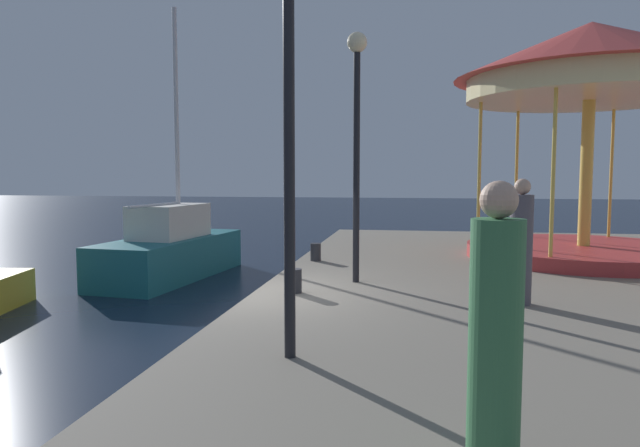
{
  "coord_description": "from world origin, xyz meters",
  "views": [
    {
      "loc": [
        2.63,
        -9.14,
        2.75
      ],
      "look_at": [
        0.16,
        5.79,
        1.46
      ],
      "focal_mm": 31.94,
      "sensor_mm": 36.0,
      "label": 1
    }
  ],
  "objects_px": {
    "bollard_center": "(316,252)",
    "person_mid_promenade": "(521,246)",
    "person_far_corner": "(495,340)",
    "bollard_north": "(295,281)",
    "carousel": "(590,84)",
    "sailboat_teal": "(170,249)",
    "lamp_post_mid_promenade": "(357,114)",
    "lamp_post_near_edge": "(289,86)"
  },
  "relations": [
    {
      "from": "lamp_post_near_edge",
      "to": "bollard_center",
      "type": "xyz_separation_m",
      "value": [
        -0.91,
        6.83,
        -2.67
      ]
    },
    {
      "from": "bollard_north",
      "to": "bollard_center",
      "type": "bearing_deg",
      "value": 94.19
    },
    {
      "from": "lamp_post_near_edge",
      "to": "person_mid_promenade",
      "type": "xyz_separation_m",
      "value": [
        2.89,
        3.03,
        -1.98
      ]
    },
    {
      "from": "lamp_post_mid_promenade",
      "to": "carousel",
      "type": "bearing_deg",
      "value": 37.69
    },
    {
      "from": "lamp_post_mid_promenade",
      "to": "person_mid_promenade",
      "type": "relative_size",
      "value": 2.35
    },
    {
      "from": "carousel",
      "to": "bollard_north",
      "type": "relative_size",
      "value": 15.29
    },
    {
      "from": "bollard_center",
      "to": "bollard_north",
      "type": "xyz_separation_m",
      "value": [
        0.26,
        -3.54,
        0.0
      ]
    },
    {
      "from": "carousel",
      "to": "person_mid_promenade",
      "type": "xyz_separation_m",
      "value": [
        -2.35,
        -5.22,
        -3.14
      ]
    },
    {
      "from": "carousel",
      "to": "person_far_corner",
      "type": "bearing_deg",
      "value": -108.18
    },
    {
      "from": "lamp_post_mid_promenade",
      "to": "person_mid_promenade",
      "type": "height_order",
      "value": "lamp_post_mid_promenade"
    },
    {
      "from": "lamp_post_near_edge",
      "to": "lamp_post_mid_promenade",
      "type": "relative_size",
      "value": 0.94
    },
    {
      "from": "person_far_corner",
      "to": "sailboat_teal",
      "type": "bearing_deg",
      "value": 123.37
    },
    {
      "from": "bollard_center",
      "to": "bollard_north",
      "type": "distance_m",
      "value": 3.55
    },
    {
      "from": "lamp_post_near_edge",
      "to": "person_far_corner",
      "type": "bearing_deg",
      "value": -49.77
    },
    {
      "from": "lamp_post_mid_promenade",
      "to": "bollard_center",
      "type": "bearing_deg",
      "value": 115.73
    },
    {
      "from": "lamp_post_mid_promenade",
      "to": "person_far_corner",
      "type": "height_order",
      "value": "lamp_post_mid_promenade"
    },
    {
      "from": "carousel",
      "to": "lamp_post_near_edge",
      "type": "distance_m",
      "value": 9.83
    },
    {
      "from": "carousel",
      "to": "sailboat_teal",
      "type": "bearing_deg",
      "value": 179.2
    },
    {
      "from": "bollard_north",
      "to": "person_far_corner",
      "type": "height_order",
      "value": "person_far_corner"
    },
    {
      "from": "person_far_corner",
      "to": "bollard_north",
      "type": "bearing_deg",
      "value": 114.4
    },
    {
      "from": "bollard_center",
      "to": "person_mid_promenade",
      "type": "distance_m",
      "value": 5.41
    },
    {
      "from": "lamp_post_near_edge",
      "to": "bollard_north",
      "type": "distance_m",
      "value": 4.28
    },
    {
      "from": "carousel",
      "to": "lamp_post_near_edge",
      "type": "xyz_separation_m",
      "value": [
        -5.23,
        -8.25,
        -1.17
      ]
    },
    {
      "from": "bollard_north",
      "to": "person_mid_promenade",
      "type": "xyz_separation_m",
      "value": [
        3.53,
        -0.26,
        0.69
      ]
    },
    {
      "from": "carousel",
      "to": "bollard_north",
      "type": "height_order",
      "value": "carousel"
    },
    {
      "from": "lamp_post_near_edge",
      "to": "lamp_post_mid_promenade",
      "type": "bearing_deg",
      "value": 86.61
    },
    {
      "from": "bollard_center",
      "to": "carousel",
      "type": "bearing_deg",
      "value": 13.01
    },
    {
      "from": "sailboat_teal",
      "to": "bollard_center",
      "type": "distance_m",
      "value": 4.5
    },
    {
      "from": "person_far_corner",
      "to": "person_mid_promenade",
      "type": "xyz_separation_m",
      "value": [
        1.07,
        5.17,
        -0.01
      ]
    },
    {
      "from": "person_far_corner",
      "to": "person_mid_promenade",
      "type": "height_order",
      "value": "person_far_corner"
    },
    {
      "from": "carousel",
      "to": "lamp_post_mid_promenade",
      "type": "relative_size",
      "value": 1.37
    },
    {
      "from": "sailboat_teal",
      "to": "person_far_corner",
      "type": "xyz_separation_m",
      "value": [
        6.94,
        -10.54,
        0.94
      ]
    },
    {
      "from": "carousel",
      "to": "bollard_center",
      "type": "height_order",
      "value": "carousel"
    },
    {
      "from": "carousel",
      "to": "person_far_corner",
      "type": "xyz_separation_m",
      "value": [
        -3.41,
        -10.39,
        -3.14
      ]
    },
    {
      "from": "lamp_post_near_edge",
      "to": "person_mid_promenade",
      "type": "bearing_deg",
      "value": 46.36
    },
    {
      "from": "sailboat_teal",
      "to": "bollard_center",
      "type": "bearing_deg",
      "value": -20.33
    },
    {
      "from": "carousel",
      "to": "person_mid_promenade",
      "type": "relative_size",
      "value": 3.22
    },
    {
      "from": "sailboat_teal",
      "to": "bollard_center",
      "type": "xyz_separation_m",
      "value": [
        4.22,
        -1.56,
        0.24
      ]
    },
    {
      "from": "lamp_post_mid_promenade",
      "to": "person_far_corner",
      "type": "bearing_deg",
      "value": -76.64
    },
    {
      "from": "bollard_north",
      "to": "person_far_corner",
      "type": "xyz_separation_m",
      "value": [
        2.46,
        -5.43,
        0.7
      ]
    },
    {
      "from": "bollard_center",
      "to": "person_mid_promenade",
      "type": "xyz_separation_m",
      "value": [
        3.79,
        -3.8,
        0.69
      ]
    },
    {
      "from": "sailboat_teal",
      "to": "person_mid_promenade",
      "type": "xyz_separation_m",
      "value": [
        8.01,
        -5.36,
        0.93
      ]
    }
  ]
}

